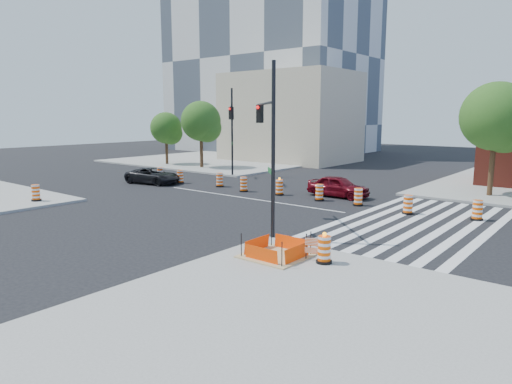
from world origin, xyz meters
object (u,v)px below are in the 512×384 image
signal_pole_se (268,133)px  red_coupe (338,186)px  dark_suv (153,176)px  signal_pole_nw (232,124)px

signal_pole_se → red_coupe: bearing=-34.4°
dark_suv → signal_pole_se: bearing=-122.0°
signal_pole_se → signal_pole_nw: 17.69m
signal_pole_nw → red_coupe: bearing=38.3°
dark_suv → signal_pole_se: signal_pole_se is taller
red_coupe → dark_suv: 14.55m
dark_suv → signal_pole_se: (15.98, -6.17, 3.83)m
red_coupe → dark_suv: bearing=105.1°
red_coupe → dark_suv: red_coupe is taller
red_coupe → signal_pole_se: 10.85m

